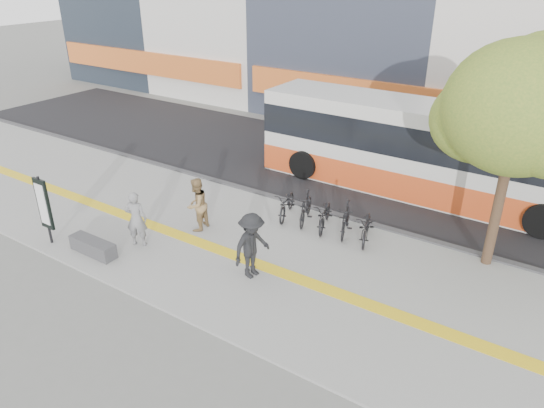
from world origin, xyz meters
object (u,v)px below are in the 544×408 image
Objects in this scene: street_tree at (519,110)px; pedestrian_tan at (197,205)px; bus at (424,153)px; signboard at (44,205)px; pedestrian_dark at (252,246)px; bench at (93,247)px; seated_woman at (136,219)px.

street_tree is 9.48m from pedestrian_tan.
street_tree is at bearing -48.57° from bus.
street_tree is at bearing 106.05° from pedestrian_tan.
street_tree reaches higher than signboard.
pedestrian_tan is at bearing 78.21° from pedestrian_dark.
bus is (-3.25, 3.68, -2.91)m from street_tree.
bench is at bearing 10.81° from signboard.
street_tree is (9.78, 6.02, 4.21)m from bench.
pedestrian_dark is at bearing 17.56° from signboard.
pedestrian_dark is (4.58, 1.65, 0.72)m from bench.
bus reaches higher than pedestrian_tan.
street_tree is 0.51× the size of bus.
signboard is 12.90m from bus.
signboard reaches higher than pedestrian_dark.
street_tree reaches higher than pedestrian_dark.
bench is 0.91× the size of pedestrian_tan.
signboard is 2.76m from seated_woman.
seated_woman is (2.33, 1.41, -0.41)m from signboard.
bench is at bearing -123.96° from bus.
bus is at bearing 139.06° from pedestrian_tan.
street_tree reaches higher than pedestrian_tan.
bus is at bearing -3.60° from pedestrian_dark.
seated_woman reaches higher than pedestrian_tan.
pedestrian_tan is at bearing -125.85° from bus.
pedestrian_tan is (3.19, 3.16, -0.41)m from signboard.
seated_woman reaches higher than bench.
seated_woman is at bearing 108.08° from pedestrian_dark.
pedestrian_dark is at bearing 19.82° from bench.
bench is at bearing -148.38° from street_tree.
street_tree is at bearing 29.07° from signboard.
pedestrian_dark reaches higher than pedestrian_tan.
signboard is 0.18× the size of bus.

